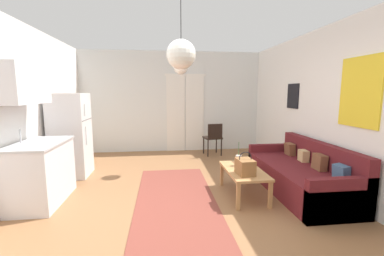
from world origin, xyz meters
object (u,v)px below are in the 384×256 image
(couch, at_px, (302,175))
(pendant_lamp_far, at_px, (181,67))
(accent_chair, at_px, (213,137))
(coffee_table, at_px, (244,173))
(handbag, at_px, (245,167))
(refrigerator, at_px, (71,135))
(pendant_lamp_near, at_px, (181,54))
(bamboo_vase, at_px, (238,160))

(couch, bearing_deg, pendant_lamp_far, 142.28)
(accent_chair, height_order, pendant_lamp_far, pendant_lamp_far)
(couch, xyz_separation_m, coffee_table, (-1.00, -0.06, 0.10))
(handbag, bearing_deg, pendant_lamp_far, 114.72)
(couch, bearing_deg, accent_chair, 111.11)
(refrigerator, relative_size, pendant_lamp_near, 1.87)
(coffee_table, distance_m, pendant_lamp_near, 2.22)
(refrigerator, bearing_deg, pendant_lamp_near, -51.55)
(accent_chair, height_order, pendant_lamp_near, pendant_lamp_near)
(accent_chair, relative_size, pendant_lamp_near, 0.97)
(pendant_lamp_far, bearing_deg, accent_chair, 49.54)
(couch, height_order, pendant_lamp_far, pendant_lamp_far)
(coffee_table, height_order, handbag, handbag)
(couch, height_order, coffee_table, couch)
(coffee_table, height_order, accent_chair, accent_chair)
(bamboo_vase, xyz_separation_m, pendant_lamp_near, (-1.03, -1.32, 1.47))
(couch, distance_m, bamboo_vase, 1.06)
(pendant_lamp_far, bearing_deg, bamboo_vase, -56.83)
(bamboo_vase, relative_size, pendant_lamp_near, 0.46)
(accent_chair, bearing_deg, refrigerator, 12.35)
(pendant_lamp_far, bearing_deg, handbag, -65.28)
(coffee_table, xyz_separation_m, pendant_lamp_near, (-1.05, -1.11, 1.61))
(handbag, bearing_deg, bamboo_vase, 84.93)
(bamboo_vase, distance_m, pendant_lamp_near, 2.23)
(couch, distance_m, accent_chair, 2.67)
(couch, xyz_separation_m, accent_chair, (-0.96, 2.48, 0.21))
(pendant_lamp_far, bearing_deg, couch, -37.72)
(coffee_table, relative_size, accent_chair, 1.25)
(coffee_table, distance_m, handbag, 0.29)
(handbag, bearing_deg, couch, 14.98)
(bamboo_vase, bearing_deg, refrigerator, 159.50)
(refrigerator, xyz_separation_m, pendant_lamp_far, (2.13, 0.16, 1.31))
(couch, distance_m, coffee_table, 1.01)
(bamboo_vase, xyz_separation_m, refrigerator, (-2.96, 1.11, 0.29))
(refrigerator, height_order, accent_chair, refrigerator)
(accent_chair, bearing_deg, handbag, 78.34)
(coffee_table, height_order, pendant_lamp_near, pendant_lamp_near)
(coffee_table, relative_size, handbag, 3.05)
(couch, distance_m, handbag, 1.13)
(bamboo_vase, height_order, handbag, bamboo_vase)
(pendant_lamp_far, bearing_deg, pendant_lamp_near, -94.40)
(refrigerator, bearing_deg, couch, -17.68)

